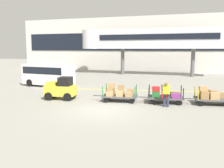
{
  "coord_description": "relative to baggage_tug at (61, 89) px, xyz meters",
  "views": [
    {
      "loc": [
        4.95,
        -12.99,
        3.51
      ],
      "look_at": [
        -0.81,
        4.24,
        0.93
      ],
      "focal_mm": 39.72,
      "sensor_mm": 36.0,
      "label": 1
    }
  ],
  "objects": [
    {
      "name": "apron_lead_line",
      "position": [
        4.89,
        5.54,
        -0.75
      ],
      "size": [
        14.61,
        2.75,
        0.01
      ],
      "primitive_type": "cube",
      "rotation": [
        0.0,
        0.0,
        0.17
      ],
      "color": "yellow",
      "rests_on": "ground_plane"
    },
    {
      "name": "shuttle_van",
      "position": [
        -4.32,
        5.11,
        0.48
      ],
      "size": [
        4.97,
        2.39,
        2.1
      ],
      "color": "white",
      "rests_on": "ground_plane"
    },
    {
      "name": "baggage_cart_tail",
      "position": [
        9.88,
        1.58,
        -0.21
      ],
      "size": [
        3.08,
        1.74,
        1.12
      ],
      "color": "#4C4C4F",
      "rests_on": "ground_plane"
    },
    {
      "name": "baggage_tug",
      "position": [
        0.0,
        0.0,
        0.0
      ],
      "size": [
        2.24,
        1.51,
        1.58
      ],
      "color": "gold",
      "rests_on": "ground_plane"
    },
    {
      "name": "ground_plane",
      "position": [
        3.86,
        -2.11,
        -0.75
      ],
      "size": [
        120.0,
        120.0,
        0.0
      ],
      "primitive_type": "plane",
      "color": "gray"
    },
    {
      "name": "terminal_building",
      "position": [
        3.86,
        23.87,
        3.48
      ],
      "size": [
        47.86,
        2.51,
        8.46
      ],
      "color": "beige",
      "rests_on": "ground_plane"
    },
    {
      "name": "safety_cone_near",
      "position": [
        -3.86,
        9.21,
        -0.48
      ],
      "size": [
        0.36,
        0.36,
        0.55
      ],
      "primitive_type": "cone",
      "color": "#EA590F",
      "rests_on": "ground_plane"
    },
    {
      "name": "baggage_cart_middle",
      "position": [
        7.02,
        1.12,
        -0.21
      ],
      "size": [
        3.08,
        1.74,
        1.17
      ],
      "color": "#4C4C4F",
      "rests_on": "ground_plane"
    },
    {
      "name": "baggage_handler",
      "position": [
        7.26,
        -0.1,
        0.11
      ],
      "size": [
        0.42,
        0.45,
        1.56
      ],
      "color": "#2D334C",
      "rests_on": "ground_plane"
    },
    {
      "name": "jet_bridge",
      "position": [
        2.23,
        17.88,
        4.04
      ],
      "size": [
        18.89,
        3.0,
        6.13
      ],
      "color": "silver",
      "rests_on": "ground_plane"
    },
    {
      "name": "baggage_cart_lead",
      "position": [
        4.1,
        0.64,
        -0.21
      ],
      "size": [
        3.08,
        1.74,
        1.18
      ],
      "color": "#4C4C4F",
      "rests_on": "ground_plane"
    }
  ]
}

